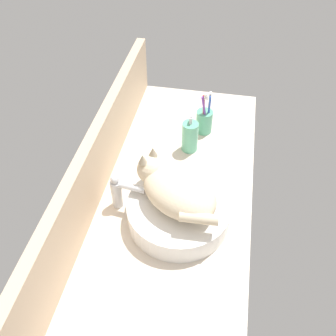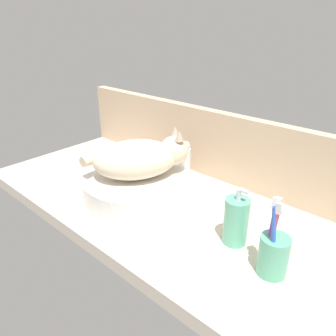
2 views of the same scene
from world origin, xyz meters
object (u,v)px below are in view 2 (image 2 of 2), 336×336
faucet (183,159)px  cat (140,158)px  toothbrush_cup (273,253)px  soap_dispenser (236,221)px  sink_basin (137,187)px

faucet → cat: bearing=-94.6°
cat → toothbrush_cup: cat is taller
soap_dispenser → toothbrush_cup: size_ratio=0.83×
soap_dispenser → toothbrush_cup: bearing=-19.2°
sink_basin → toothbrush_cup: bearing=-3.3°
cat → soap_dispenser: (33.50, 0.24, -7.18)cm
sink_basin → soap_dispenser: 34.28cm
sink_basin → faucet: (2.14, 19.63, 3.49)cm
sink_basin → soap_dispenser: (34.16, 1.44, 2.39)cm
faucet → toothbrush_cup: 49.26cm
sink_basin → toothbrush_cup: toothbrush_cup is taller
cat → toothbrush_cup: 46.23cm
cat → sink_basin: bearing=-118.9°
faucet → toothbrush_cup: (43.87, -22.32, -2.02)cm
soap_dispenser → sink_basin: bearing=-177.6°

